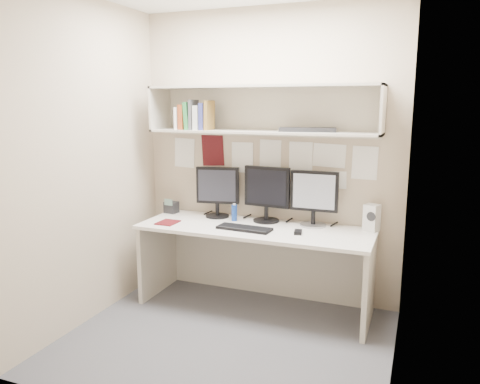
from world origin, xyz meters
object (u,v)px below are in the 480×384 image
at_px(speaker, 372,218).
at_px(desk_phone, 171,207).
at_px(keyboard, 244,228).
at_px(maroon_notebook, 168,222).
at_px(monitor_left, 218,190).
at_px(monitor_right, 314,196).
at_px(monitor_center, 267,192).
at_px(desk, 255,267).

distance_m(speaker, desk_phone, 1.87).
bearing_deg(keyboard, maroon_notebook, -172.75).
distance_m(monitor_left, desk_phone, 0.52).
xyz_separation_m(monitor_right, keyboard, (-0.51, -0.34, -0.25)).
distance_m(keyboard, maroon_notebook, 0.71).
height_order(monitor_center, speaker, monitor_center).
xyz_separation_m(monitor_right, desk_phone, (-1.39, -0.02, -0.20)).
height_order(monitor_right, maroon_notebook, monitor_right).
distance_m(maroon_notebook, desk_phone, 0.40).
distance_m(monitor_right, speaker, 0.51).
xyz_separation_m(desk, desk_phone, (-0.93, 0.20, 0.42)).
distance_m(desk, monitor_right, 0.80).
bearing_deg(monitor_left, keyboard, -51.95).
distance_m(keyboard, speaker, 1.06).
relative_size(keyboard, maroon_notebook, 2.33).
height_order(keyboard, speaker, speaker).
relative_size(monitor_left, speaker, 2.10).
bearing_deg(desk, desk_phone, 167.98).
height_order(monitor_left, monitor_right, monitor_right).
distance_m(monitor_right, maroon_notebook, 1.30).
xyz_separation_m(maroon_notebook, desk_phone, (-0.17, 0.36, 0.05)).
xyz_separation_m(monitor_left, speaker, (1.39, 0.02, -0.14)).
bearing_deg(monitor_left, desk_phone, 171.30).
bearing_deg(desk_phone, speaker, 7.75).
bearing_deg(monitor_right, speaker, 1.33).
bearing_deg(keyboard, speaker, 23.78).
bearing_deg(monitor_right, desk_phone, -179.89).
xyz_separation_m(keyboard, maroon_notebook, (-0.71, -0.04, -0.01)).
bearing_deg(monitor_right, monitor_center, 179.24).
bearing_deg(keyboard, monitor_right, 37.78).
distance_m(monitor_left, monitor_center, 0.48).
relative_size(keyboard, desk_phone, 3.21).
xyz_separation_m(monitor_center, monitor_right, (0.42, 0.00, -0.01)).
xyz_separation_m(monitor_center, maroon_notebook, (-0.79, -0.38, -0.26)).
height_order(monitor_center, monitor_right, monitor_center).
xyz_separation_m(monitor_center, keyboard, (-0.08, -0.34, -0.26)).
relative_size(desk, monitor_right, 4.19).
bearing_deg(monitor_left, speaker, -10.49).
bearing_deg(monitor_right, desk, -155.08).
distance_m(desk, maroon_notebook, 0.86).
height_order(monitor_center, keyboard, monitor_center).
distance_m(speaker, maroon_notebook, 1.75).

